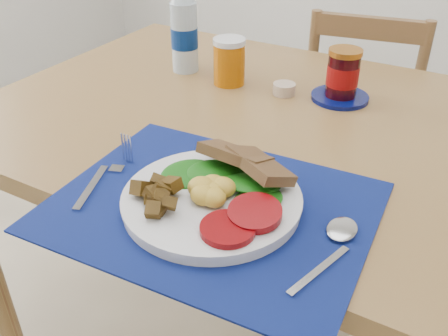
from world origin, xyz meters
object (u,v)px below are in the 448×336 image
Objects in this scene: water_bottle at (184,31)px; jam_on_saucer at (342,78)px; breakfast_plate at (207,196)px; chair_far at (361,102)px; juice_glass at (229,63)px.

water_bottle is 0.42m from jam_on_saucer.
water_bottle is 1.77× the size of jam_on_saucer.
water_bottle is (-0.37, 0.49, 0.08)m from breakfast_plate.
chair_far is at bearing 55.95° from water_bottle.
juice_glass is 0.28m from jam_on_saucer.
chair_far reaches higher than water_bottle.
chair_far is 1.04m from breakfast_plate.
water_bottle is at bearing 46.11° from chair_far.
juice_glass is at bearing -170.76° from jam_on_saucer.
jam_on_saucer is at bearing 9.24° from juice_glass.
breakfast_plate is 0.52m from juice_glass.
chair_far is 0.71m from water_bottle.
breakfast_plate is 0.62m from water_bottle.
chair_far is 9.54× the size of juice_glass.
chair_far is 0.57m from jam_on_saucer.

